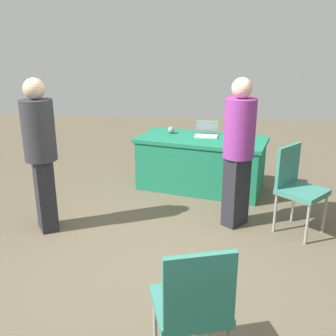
{
  "coord_description": "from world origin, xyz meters",
  "views": [
    {
      "loc": [
        -0.56,
        3.19,
        2.05
      ],
      "look_at": [
        -0.17,
        -0.23,
        0.9
      ],
      "focal_mm": 41.56,
      "sensor_mm": 36.0,
      "label": 1
    }
  ],
  "objects_px": {
    "person_organiser": "(40,149)",
    "laptop_silver": "(206,133)",
    "chair_tucked_right": "(193,303)",
    "yarn_ball": "(171,130)",
    "scissors_red": "(233,139)",
    "table_foreground": "(201,163)",
    "chair_tucked_left": "(297,184)",
    "person_attendee_browsing": "(239,147)"
  },
  "relations": [
    {
      "from": "chair_tucked_right",
      "to": "laptop_silver",
      "type": "height_order",
      "value": "chair_tucked_right"
    },
    {
      "from": "table_foreground",
      "to": "laptop_silver",
      "type": "relative_size",
      "value": 5.67
    },
    {
      "from": "chair_tucked_left",
      "to": "person_attendee_browsing",
      "type": "relative_size",
      "value": 0.57
    },
    {
      "from": "table_foreground",
      "to": "person_organiser",
      "type": "xyz_separation_m",
      "value": [
        1.67,
        1.46,
        0.56
      ]
    },
    {
      "from": "laptop_silver",
      "to": "scissors_red",
      "type": "height_order",
      "value": "laptop_silver"
    },
    {
      "from": "chair_tucked_right",
      "to": "chair_tucked_left",
      "type": "bearing_deg",
      "value": 46.36
    },
    {
      "from": "laptop_silver",
      "to": "scissors_red",
      "type": "relative_size",
      "value": 1.87
    },
    {
      "from": "yarn_ball",
      "to": "chair_tucked_right",
      "type": "bearing_deg",
      "value": 98.16
    },
    {
      "from": "person_attendee_browsing",
      "to": "laptop_silver",
      "type": "height_order",
      "value": "person_attendee_browsing"
    },
    {
      "from": "laptop_silver",
      "to": "scissors_red",
      "type": "distance_m",
      "value": 0.39
    },
    {
      "from": "laptop_silver",
      "to": "person_organiser",
      "type": "bearing_deg",
      "value": 46.38
    },
    {
      "from": "person_attendee_browsing",
      "to": "person_organiser",
      "type": "bearing_deg",
      "value": -39.82
    },
    {
      "from": "chair_tucked_right",
      "to": "scissors_red",
      "type": "relative_size",
      "value": 5.25
    },
    {
      "from": "table_foreground",
      "to": "person_attendee_browsing",
      "type": "relative_size",
      "value": 1.14
    },
    {
      "from": "person_attendee_browsing",
      "to": "person_organiser",
      "type": "distance_m",
      "value": 2.13
    },
    {
      "from": "table_foreground",
      "to": "laptop_silver",
      "type": "distance_m",
      "value": 0.43
    },
    {
      "from": "table_foreground",
      "to": "yarn_ball",
      "type": "relative_size",
      "value": 19.42
    },
    {
      "from": "scissors_red",
      "to": "yarn_ball",
      "type": "bearing_deg",
      "value": -129.96
    },
    {
      "from": "table_foreground",
      "to": "person_organiser",
      "type": "bearing_deg",
      "value": 41.18
    },
    {
      "from": "chair_tucked_right",
      "to": "laptop_silver",
      "type": "bearing_deg",
      "value": 71.94
    },
    {
      "from": "yarn_ball",
      "to": "person_organiser",
      "type": "bearing_deg",
      "value": 54.26
    },
    {
      "from": "chair_tucked_right",
      "to": "person_organiser",
      "type": "distance_m",
      "value": 2.56
    },
    {
      "from": "table_foreground",
      "to": "chair_tucked_left",
      "type": "distance_m",
      "value": 1.61
    },
    {
      "from": "table_foreground",
      "to": "chair_tucked_right",
      "type": "xyz_separation_m",
      "value": [
        -0.06,
        3.31,
        0.17
      ]
    },
    {
      "from": "scissors_red",
      "to": "person_organiser",
      "type": "bearing_deg",
      "value": -79.86
    },
    {
      "from": "chair_tucked_left",
      "to": "chair_tucked_right",
      "type": "xyz_separation_m",
      "value": [
        1.02,
        2.11,
        -0.01
      ]
    },
    {
      "from": "chair_tucked_right",
      "to": "yarn_ball",
      "type": "distance_m",
      "value": 3.58
    },
    {
      "from": "person_organiser",
      "to": "scissors_red",
      "type": "xyz_separation_m",
      "value": [
        -2.1,
        -1.45,
        -0.19
      ]
    },
    {
      "from": "person_attendee_browsing",
      "to": "yarn_ball",
      "type": "distance_m",
      "value": 1.62
    },
    {
      "from": "chair_tucked_right",
      "to": "person_organiser",
      "type": "height_order",
      "value": "person_organiser"
    },
    {
      "from": "chair_tucked_right",
      "to": "yarn_ball",
      "type": "xyz_separation_m",
      "value": [
        0.51,
        -3.54,
        0.25
      ]
    },
    {
      "from": "laptop_silver",
      "to": "yarn_ball",
      "type": "xyz_separation_m",
      "value": [
        0.51,
        -0.11,
        0.01
      ]
    },
    {
      "from": "chair_tucked_right",
      "to": "yarn_ball",
      "type": "relative_size",
      "value": 9.64
    },
    {
      "from": "chair_tucked_left",
      "to": "laptop_silver",
      "type": "bearing_deg",
      "value": -101.87
    },
    {
      "from": "chair_tucked_left",
      "to": "scissors_red",
      "type": "distance_m",
      "value": 1.36
    },
    {
      "from": "person_organiser",
      "to": "laptop_silver",
      "type": "distance_m",
      "value": 2.35
    },
    {
      "from": "scissors_red",
      "to": "chair_tucked_right",
      "type": "bearing_deg",
      "value": -30.99
    },
    {
      "from": "chair_tucked_right",
      "to": "laptop_silver",
      "type": "distance_m",
      "value": 3.44
    },
    {
      "from": "chair_tucked_left",
      "to": "person_attendee_browsing",
      "type": "distance_m",
      "value": 0.75
    },
    {
      "from": "table_foreground",
      "to": "person_attendee_browsing",
      "type": "height_order",
      "value": "person_attendee_browsing"
    },
    {
      "from": "table_foreground",
      "to": "laptop_silver",
      "type": "bearing_deg",
      "value": -116.35
    },
    {
      "from": "scissors_red",
      "to": "chair_tucked_left",
      "type": "bearing_deg",
      "value": 4.05
    }
  ]
}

